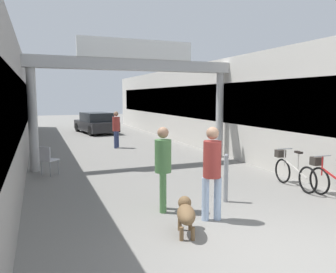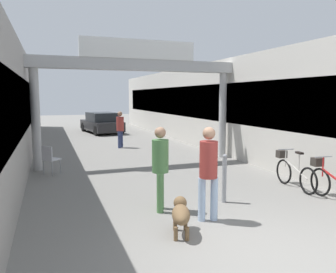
{
  "view_description": "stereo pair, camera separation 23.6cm",
  "coord_description": "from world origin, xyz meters",
  "views": [
    {
      "loc": [
        -3.19,
        -3.65,
        2.36
      ],
      "look_at": [
        0.0,
        4.37,
        1.3
      ],
      "focal_mm": 35.0,
      "sensor_mm": 36.0,
      "label": 1
    },
    {
      "loc": [
        -2.97,
        -3.74,
        2.36
      ],
      "look_at": [
        0.0,
        4.37,
        1.3
      ],
      "focal_mm": 35.0,
      "sensor_mm": 36.0,
      "label": 2
    }
  ],
  "objects": [
    {
      "name": "ground_plane",
      "position": [
        0.0,
        0.0,
        0.0
      ],
      "size": [
        80.0,
        80.0,
        0.0
      ],
      "primitive_type": "plane",
      "color": "gray"
    },
    {
      "name": "storefront_right",
      "position": [
        5.09,
        11.0,
        1.91
      ],
      "size": [
        3.0,
        26.0,
        3.83
      ],
      "color": "beige",
      "rests_on": "ground_plane"
    },
    {
      "name": "arcade_sign_gateway",
      "position": [
        0.0,
        7.36,
        3.04
      ],
      "size": [
        7.4,
        0.47,
        4.26
      ],
      "color": "#B2B2B2",
      "rests_on": "ground_plane"
    },
    {
      "name": "pedestrian_with_dog",
      "position": [
        -0.18,
        1.66,
        1.04
      ],
      "size": [
        0.41,
        0.41,
        1.8
      ],
      "color": "#A5BFE0",
      "rests_on": "ground_plane"
    },
    {
      "name": "pedestrian_companion",
      "position": [
        -0.86,
        2.49,
        1.0
      ],
      "size": [
        0.44,
        0.44,
        1.75
      ],
      "color": "#4C7F47",
      "rests_on": "ground_plane"
    },
    {
      "name": "pedestrian_carrying_crate",
      "position": [
        0.12,
        11.09,
        0.96
      ],
      "size": [
        0.47,
        0.47,
        1.68
      ],
      "color": "navy",
      "rests_on": "ground_plane"
    },
    {
      "name": "dog_on_leash",
      "position": [
        -0.9,
        1.27,
        0.37
      ],
      "size": [
        0.53,
        0.84,
        0.59
      ],
      "color": "brown",
      "rests_on": "ground_plane"
    },
    {
      "name": "bicycle_red_nearest",
      "position": [
        3.02,
        1.75,
        0.44
      ],
      "size": [
        0.46,
        1.69,
        0.98
      ],
      "color": "black",
      "rests_on": "ground_plane"
    },
    {
      "name": "bicycle_silver_second",
      "position": [
        2.92,
        2.94,
        0.44
      ],
      "size": [
        0.46,
        1.69,
        0.98
      ],
      "color": "black",
      "rests_on": "ground_plane"
    },
    {
      "name": "bollard_post_metal",
      "position": [
        0.66,
        2.51,
        0.55
      ],
      "size": [
        0.1,
        0.1,
        1.09
      ],
      "color": "gray",
      "rests_on": "ground_plane"
    },
    {
      "name": "cafe_chair_aluminium_nearer",
      "position": [
        -2.98,
        6.56,
        0.54
      ],
      "size": [
        0.57,
        0.57,
        0.89
      ],
      "color": "gray",
      "rests_on": "ground_plane"
    },
    {
      "name": "parked_car_black",
      "position": [
        0.28,
        17.7,
        0.64
      ],
      "size": [
        2.37,
        4.23,
        1.33
      ],
      "color": "black",
      "rests_on": "ground_plane"
    }
  ]
}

